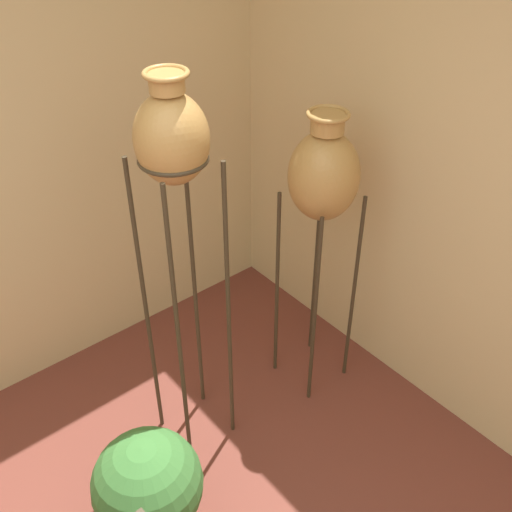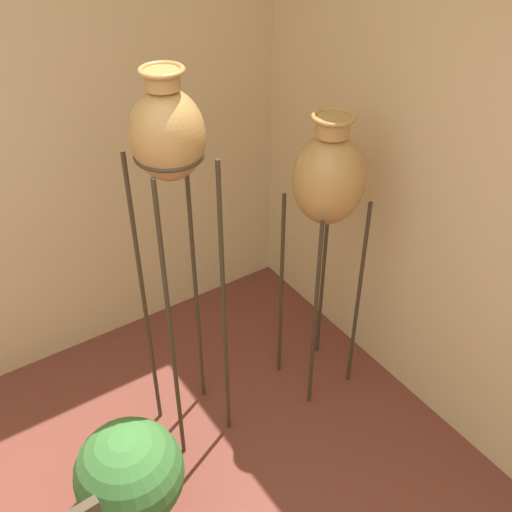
{
  "view_description": "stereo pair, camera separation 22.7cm",
  "coord_description": "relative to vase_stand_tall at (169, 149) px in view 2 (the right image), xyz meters",
  "views": [
    {
      "loc": [
        -0.01,
        -0.5,
        2.57
      ],
      "look_at": [
        1.41,
        1.21,
        0.96
      ],
      "focal_mm": 42.0,
      "sensor_mm": 36.0,
      "label": 1
    },
    {
      "loc": [
        0.17,
        -0.64,
        2.57
      ],
      "look_at": [
        1.41,
        1.21,
        0.96
      ],
      "focal_mm": 42.0,
      "sensor_mm": 36.0,
      "label": 2
    }
  ],
  "objects": [
    {
      "name": "potted_plant",
      "position": [
        -0.49,
        -0.39,
        -1.21
      ],
      "size": [
        0.45,
        0.45,
        0.64
      ],
      "color": "olive",
      "rests_on": "ground_plane"
    },
    {
      "name": "vase_stand_medium",
      "position": [
        0.73,
        -0.09,
        -0.33
      ],
      "size": [
        0.33,
        0.33,
        1.57
      ],
      "color": "#382D1E",
      "rests_on": "ground_plane"
    },
    {
      "name": "vase_stand_tall",
      "position": [
        0.0,
        0.0,
        0.0
      ],
      "size": [
        0.29,
        0.29,
        1.89
      ],
      "color": "#382D1E",
      "rests_on": "ground_plane"
    }
  ]
}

